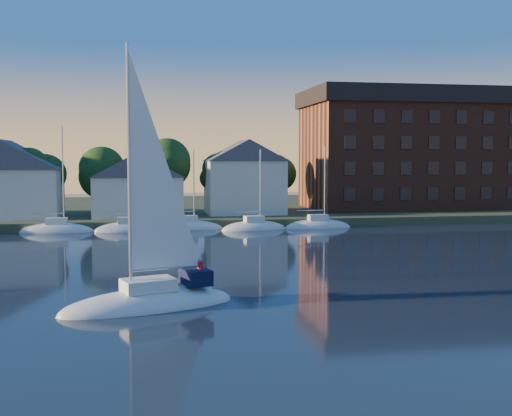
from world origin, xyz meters
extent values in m
plane|color=black|center=(0.00, 0.00, 0.00)|extent=(260.00, 260.00, 0.00)
cube|color=#394126|center=(0.00, 75.00, 0.00)|extent=(160.00, 50.00, 2.00)
cube|color=brown|center=(0.00, 52.00, 0.00)|extent=(120.00, 3.00, 1.00)
cube|color=beige|center=(-22.00, 58.00, 4.00)|extent=(13.00, 9.00, 6.00)
cube|color=beige|center=(-6.00, 57.00, 3.50)|extent=(11.00, 8.00, 5.00)
cube|color=beige|center=(8.00, 59.00, 4.50)|extent=(10.00, 8.00, 7.00)
cube|color=brown|center=(34.00, 65.00, 8.50)|extent=(30.00, 16.00, 15.00)
cube|color=black|center=(34.00, 65.00, 17.20)|extent=(31.00, 17.00, 2.40)
cylinder|color=#39241A|center=(-18.00, 63.00, 2.75)|extent=(0.50, 0.50, 3.50)
sphere|color=#183513|center=(-18.00, 63.00, 7.20)|extent=(5.40, 5.40, 5.40)
cylinder|color=#39241A|center=(-10.00, 63.00, 2.75)|extent=(0.50, 0.50, 3.50)
sphere|color=#183513|center=(-10.00, 63.00, 7.20)|extent=(5.40, 5.40, 5.40)
cylinder|color=#39241A|center=(-2.00, 63.00, 2.75)|extent=(0.50, 0.50, 3.50)
sphere|color=#183513|center=(-2.00, 63.00, 7.20)|extent=(5.40, 5.40, 5.40)
cylinder|color=#39241A|center=(6.00, 63.00, 2.75)|extent=(0.50, 0.50, 3.50)
sphere|color=#183513|center=(6.00, 63.00, 7.20)|extent=(5.40, 5.40, 5.40)
cylinder|color=#39241A|center=(14.00, 63.00, 2.75)|extent=(0.50, 0.50, 3.50)
sphere|color=#183513|center=(14.00, 63.00, 7.20)|extent=(5.40, 5.40, 5.40)
cylinder|color=#39241A|center=(22.00, 63.00, 2.75)|extent=(0.50, 0.50, 3.50)
sphere|color=#183513|center=(22.00, 63.00, 7.20)|extent=(5.40, 5.40, 5.40)
cylinder|color=#39241A|center=(30.00, 63.00, 2.75)|extent=(0.50, 0.50, 3.50)
sphere|color=#183513|center=(30.00, 63.00, 7.20)|extent=(5.40, 5.40, 5.40)
cylinder|color=#39241A|center=(38.00, 63.00, 2.75)|extent=(0.50, 0.50, 3.50)
sphere|color=#183513|center=(38.00, 63.00, 7.20)|extent=(5.40, 5.40, 5.40)
cylinder|color=#39241A|center=(46.00, 63.00, 2.75)|extent=(0.50, 0.50, 3.50)
sphere|color=#183513|center=(46.00, 63.00, 7.20)|extent=(5.40, 5.40, 5.40)
ellipsoid|color=silver|center=(-16.00, 49.00, 0.00)|extent=(7.50, 2.40, 2.20)
cube|color=silver|center=(-16.00, 49.00, 1.30)|extent=(2.10, 1.32, 0.70)
cylinder|color=#A5A8AD|center=(-15.25, 49.00, 5.95)|extent=(0.16, 0.16, 10.00)
cylinder|color=#A5A8AD|center=(-16.82, 49.00, 2.15)|extent=(3.15, 0.12, 0.12)
ellipsoid|color=silver|center=(-8.00, 49.00, 0.00)|extent=(7.50, 2.40, 2.20)
cube|color=silver|center=(-8.00, 49.00, 1.30)|extent=(2.10, 1.32, 0.70)
cylinder|color=#A5A8AD|center=(-7.25, 49.00, 5.95)|extent=(0.16, 0.16, 10.00)
cylinder|color=#A5A8AD|center=(-8.82, 49.00, 2.15)|extent=(3.15, 0.12, 0.12)
ellipsoid|color=silver|center=(0.00, 49.00, 0.00)|extent=(7.50, 2.40, 2.20)
cube|color=silver|center=(0.00, 49.00, 1.30)|extent=(2.10, 1.32, 0.70)
cylinder|color=#A5A8AD|center=(0.75, 49.00, 5.95)|extent=(0.16, 0.16, 10.00)
cylinder|color=#A5A8AD|center=(-0.82, 49.00, 2.15)|extent=(3.15, 0.12, 0.12)
ellipsoid|color=silver|center=(8.00, 49.00, 0.00)|extent=(7.50, 2.40, 2.20)
cube|color=silver|center=(8.00, 49.00, 1.30)|extent=(2.10, 1.32, 0.70)
cylinder|color=#A5A8AD|center=(8.75, 49.00, 5.95)|extent=(0.16, 0.16, 10.00)
cylinder|color=#A5A8AD|center=(7.17, 49.00, 2.15)|extent=(3.15, 0.12, 0.12)
ellipsoid|color=silver|center=(16.00, 49.00, 0.00)|extent=(7.50, 2.40, 2.20)
cube|color=silver|center=(16.00, 49.00, 1.30)|extent=(2.10, 1.32, 0.70)
cylinder|color=#A5A8AD|center=(16.75, 49.00, 5.95)|extent=(0.16, 0.16, 10.00)
cylinder|color=#A5A8AD|center=(15.18, 49.00, 2.15)|extent=(3.15, 0.12, 0.12)
ellipsoid|color=silver|center=(-5.50, 10.81, 0.00)|extent=(10.77, 6.28, 2.20)
cube|color=silver|center=(-5.50, 10.81, 1.30)|extent=(3.29, 2.61, 0.70)
cylinder|color=#A5A8AD|center=(-6.48, 10.49, 7.78)|extent=(0.16, 0.16, 13.66)
cylinder|color=#A5A8AD|center=(-4.43, 11.15, 2.15)|extent=(4.13, 1.43, 0.12)
cube|color=black|center=(-2.77, 11.68, 1.50)|extent=(1.94, 2.31, 0.90)
camera|label=1|loc=(-6.04, -25.22, 8.41)|focal=45.00mm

